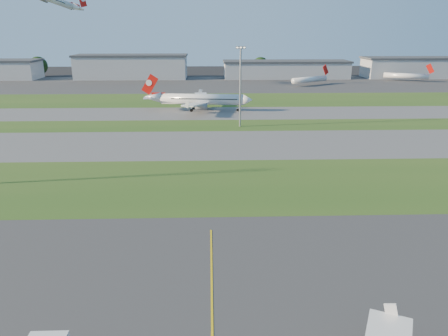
{
  "coord_description": "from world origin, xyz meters",
  "views": [
    {
      "loc": [
        4.96,
        -34.2,
        31.24
      ],
      "look_at": [
        7.47,
        41.22,
        7.0
      ],
      "focal_mm": 35.0,
      "sensor_mm": 36.0,
      "label": 1
    }
  ],
  "objects_px": {
    "mini_jet_near": "(310,79)",
    "mini_jet_far": "(406,76)",
    "airliner_taxiing": "(201,99)",
    "light_mast_centre": "(240,82)"
  },
  "relations": [
    {
      "from": "mini_jet_near",
      "to": "mini_jet_far",
      "type": "bearing_deg",
      "value": -18.0
    },
    {
      "from": "airliner_taxiing",
      "to": "light_mast_centre",
      "type": "height_order",
      "value": "light_mast_centre"
    },
    {
      "from": "mini_jet_far",
      "to": "light_mast_centre",
      "type": "relative_size",
      "value": 1.02
    },
    {
      "from": "mini_jet_far",
      "to": "light_mast_centre",
      "type": "distance_m",
      "value": 169.21
    },
    {
      "from": "airliner_taxiing",
      "to": "mini_jet_near",
      "type": "bearing_deg",
      "value": -120.39
    },
    {
      "from": "mini_jet_far",
      "to": "light_mast_centre",
      "type": "xyz_separation_m",
      "value": [
        -111.34,
        -126.89,
        11.53
      ]
    },
    {
      "from": "mini_jet_far",
      "to": "airliner_taxiing",
      "type": "bearing_deg",
      "value": -115.38
    },
    {
      "from": "mini_jet_far",
      "to": "mini_jet_near",
      "type": "bearing_deg",
      "value": -137.38
    },
    {
      "from": "airliner_taxiing",
      "to": "mini_jet_near",
      "type": "relative_size",
      "value": 1.64
    },
    {
      "from": "airliner_taxiing",
      "to": "light_mast_centre",
      "type": "xyz_separation_m",
      "value": [
        13.38,
        -29.8,
        10.37
      ]
    }
  ]
}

